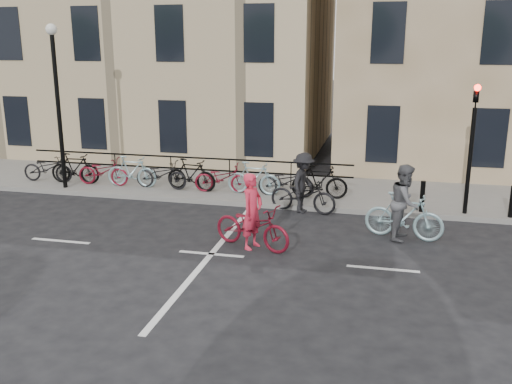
% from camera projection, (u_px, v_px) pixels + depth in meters
% --- Properties ---
extents(ground, '(120.00, 120.00, 0.00)m').
position_uv_depth(ground, '(211.00, 254.00, 13.58)').
color(ground, black).
rests_on(ground, ground).
extents(sidewalk, '(46.00, 4.00, 0.15)m').
position_uv_depth(sidewalk, '(154.00, 182.00, 20.08)').
color(sidewalk, slate).
rests_on(sidewalk, ground).
extents(building_west, '(20.00, 10.00, 10.00)m').
position_uv_depth(building_west, '(108.00, 35.00, 26.44)').
color(building_west, tan).
rests_on(building_west, sidewalk).
extents(traffic_light, '(0.18, 0.30, 3.90)m').
position_uv_depth(traffic_light, '(472.00, 133.00, 15.66)').
color(traffic_light, black).
rests_on(traffic_light, sidewalk).
extents(lamp_post, '(0.36, 0.36, 5.28)m').
position_uv_depth(lamp_post, '(56.00, 86.00, 18.23)').
color(lamp_post, black).
rests_on(lamp_post, sidewalk).
extents(bollard_east, '(0.14, 0.14, 0.90)m').
position_uv_depth(bollard_east, '(422.00, 196.00, 16.32)').
color(bollard_east, black).
rests_on(bollard_east, sidewalk).
extents(bollard_west, '(0.14, 0.14, 0.90)m').
position_uv_depth(bollard_west, '(512.00, 202.00, 15.79)').
color(bollard_west, black).
rests_on(bollard_west, sidewalk).
extents(parked_bikes, '(11.45, 1.23, 1.05)m').
position_uv_depth(parked_bikes, '(175.00, 174.00, 18.76)').
color(parked_bikes, black).
rests_on(parked_bikes, sidewalk).
extents(cyclist_pink, '(2.22, 1.40, 1.87)m').
position_uv_depth(cyclist_pink, '(252.00, 222.00, 13.85)').
color(cyclist_pink, maroon).
rests_on(cyclist_pink, ground).
extents(cyclist_grey, '(2.08, 1.07, 1.94)m').
position_uv_depth(cyclist_grey, '(405.00, 209.00, 14.45)').
color(cyclist_grey, '#8BB0B7').
rests_on(cyclist_grey, ground).
extents(cyclist_dark, '(2.10, 1.26, 1.78)m').
position_uv_depth(cyclist_dark, '(303.00, 189.00, 16.71)').
color(cyclist_dark, black).
rests_on(cyclist_dark, ground).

